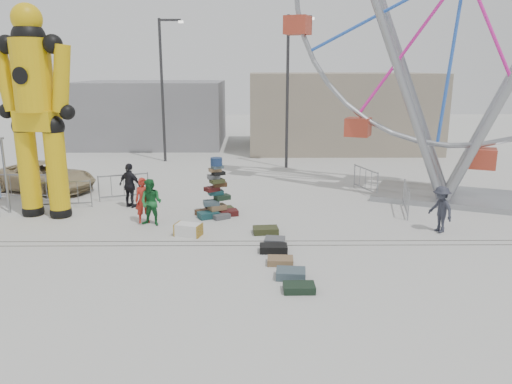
{
  "coord_description": "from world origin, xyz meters",
  "views": [
    {
      "loc": [
        1.11,
        -13.98,
        5.36
      ],
      "look_at": [
        1.24,
        1.74,
        1.43
      ],
      "focal_mm": 35.0,
      "sensor_mm": 36.0,
      "label": 1
    }
  ],
  "objects_px": {
    "ferris_wheel": "(463,1)",
    "lamp_post_left": "(164,83)",
    "barricade_dummy_a": "(23,187)",
    "parked_suv": "(44,177)",
    "barricade_wheel_back": "(365,180)",
    "crash_test_dummy": "(36,105)",
    "steamer_trunk": "(188,230)",
    "pedestrian_green": "(151,202)",
    "barricade_wheel_front": "(406,199)",
    "pedestrian_grey": "(441,209)",
    "suitcase_tower": "(216,200)",
    "barricade_dummy_c": "(124,187)",
    "pedestrian_red": "(144,200)",
    "lamp_post_right": "(289,85)",
    "barricade_dummy_b": "(65,194)",
    "pedestrian_black": "(130,186)"
  },
  "relations": [
    {
      "from": "barricade_dummy_a",
      "to": "pedestrian_grey",
      "type": "bearing_deg",
      "value": -13.75
    },
    {
      "from": "steamer_trunk",
      "to": "pedestrian_green",
      "type": "distance_m",
      "value": 1.9
    },
    {
      "from": "crash_test_dummy",
      "to": "parked_suv",
      "type": "height_order",
      "value": "crash_test_dummy"
    },
    {
      "from": "barricade_dummy_b",
      "to": "barricade_wheel_back",
      "type": "distance_m",
      "value": 12.55
    },
    {
      "from": "barricade_dummy_a",
      "to": "barricade_dummy_b",
      "type": "xyz_separation_m",
      "value": [
        2.23,
        -1.34,
        0.0
      ]
    },
    {
      "from": "suitcase_tower",
      "to": "pedestrian_black",
      "type": "distance_m",
      "value": 3.66
    },
    {
      "from": "steamer_trunk",
      "to": "crash_test_dummy",
      "type": "bearing_deg",
      "value": 174.86
    },
    {
      "from": "crash_test_dummy",
      "to": "barricade_wheel_back",
      "type": "distance_m",
      "value": 13.54
    },
    {
      "from": "lamp_post_right",
      "to": "lamp_post_left",
      "type": "relative_size",
      "value": 1.0
    },
    {
      "from": "steamer_trunk",
      "to": "ferris_wheel",
      "type": "bearing_deg",
      "value": 41.98
    },
    {
      "from": "suitcase_tower",
      "to": "pedestrian_grey",
      "type": "xyz_separation_m",
      "value": [
        7.6,
        -1.95,
        0.17
      ]
    },
    {
      "from": "suitcase_tower",
      "to": "barricade_dummy_c",
      "type": "bearing_deg",
      "value": 126.69
    },
    {
      "from": "barricade_dummy_a",
      "to": "parked_suv",
      "type": "relative_size",
      "value": 0.43
    },
    {
      "from": "suitcase_tower",
      "to": "pedestrian_red",
      "type": "height_order",
      "value": "suitcase_tower"
    },
    {
      "from": "barricade_wheel_front",
      "to": "pedestrian_red",
      "type": "height_order",
      "value": "pedestrian_red"
    },
    {
      "from": "steamer_trunk",
      "to": "pedestrian_green",
      "type": "bearing_deg",
      "value": 158.79
    },
    {
      "from": "barricade_dummy_a",
      "to": "barricade_wheel_back",
      "type": "xyz_separation_m",
      "value": [
        14.54,
        1.06,
        0.0
      ]
    },
    {
      "from": "suitcase_tower",
      "to": "pedestrian_red",
      "type": "bearing_deg",
      "value": 175.07
    },
    {
      "from": "barricade_wheel_front",
      "to": "barricade_wheel_back",
      "type": "bearing_deg",
      "value": 26.56
    },
    {
      "from": "barricade_dummy_a",
      "to": "pedestrian_red",
      "type": "distance_m",
      "value": 6.59
    },
    {
      "from": "barricade_wheel_back",
      "to": "crash_test_dummy",
      "type": "bearing_deg",
      "value": -91.73
    },
    {
      "from": "barricade_dummy_a",
      "to": "crash_test_dummy",
      "type": "bearing_deg",
      "value": -49.42
    },
    {
      "from": "barricade_wheel_front",
      "to": "pedestrian_grey",
      "type": "relative_size",
      "value": 1.27
    },
    {
      "from": "lamp_post_right",
      "to": "barricade_dummy_b",
      "type": "height_order",
      "value": "lamp_post_right"
    },
    {
      "from": "barricade_dummy_b",
      "to": "steamer_trunk",
      "type": "bearing_deg",
      "value": -41.0
    },
    {
      "from": "suitcase_tower",
      "to": "barricade_dummy_a",
      "type": "height_order",
      "value": "suitcase_tower"
    },
    {
      "from": "ferris_wheel",
      "to": "barricade_wheel_back",
      "type": "bearing_deg",
      "value": -176.18
    },
    {
      "from": "steamer_trunk",
      "to": "lamp_post_right",
      "type": "bearing_deg",
      "value": 87.77
    },
    {
      "from": "lamp_post_left",
      "to": "crash_test_dummy",
      "type": "height_order",
      "value": "lamp_post_left"
    },
    {
      "from": "crash_test_dummy",
      "to": "pedestrian_grey",
      "type": "distance_m",
      "value": 14.43
    },
    {
      "from": "pedestrian_green",
      "to": "barricade_dummy_b",
      "type": "bearing_deg",
      "value": 166.18
    },
    {
      "from": "barricade_dummy_b",
      "to": "crash_test_dummy",
      "type": "bearing_deg",
      "value": -114.32
    },
    {
      "from": "steamer_trunk",
      "to": "barricade_dummy_b",
      "type": "distance_m",
      "value": 6.23
    },
    {
      "from": "pedestrian_red",
      "to": "barricade_wheel_front",
      "type": "bearing_deg",
      "value": -5.92
    },
    {
      "from": "suitcase_tower",
      "to": "pedestrian_black",
      "type": "bearing_deg",
      "value": 138.08
    },
    {
      "from": "barricade_dummy_c",
      "to": "barricade_wheel_front",
      "type": "height_order",
      "value": "same"
    },
    {
      "from": "lamp_post_left",
      "to": "pedestrian_black",
      "type": "height_order",
      "value": "lamp_post_left"
    },
    {
      "from": "ferris_wheel",
      "to": "lamp_post_left",
      "type": "bearing_deg",
      "value": 169.44
    },
    {
      "from": "lamp_post_left",
      "to": "crash_test_dummy",
      "type": "bearing_deg",
      "value": -103.21
    },
    {
      "from": "barricade_dummy_c",
      "to": "crash_test_dummy",
      "type": "bearing_deg",
      "value": -155.5
    },
    {
      "from": "lamp_post_right",
      "to": "parked_suv",
      "type": "relative_size",
      "value": 1.71
    },
    {
      "from": "pedestrian_grey",
      "to": "lamp_post_right",
      "type": "bearing_deg",
      "value": 179.48
    },
    {
      "from": "suitcase_tower",
      "to": "barricade_dummy_b",
      "type": "height_order",
      "value": "suitcase_tower"
    },
    {
      "from": "lamp_post_right",
      "to": "steamer_trunk",
      "type": "xyz_separation_m",
      "value": [
        -4.07,
        -11.42,
        -4.28
      ]
    },
    {
      "from": "pedestrian_red",
      "to": "steamer_trunk",
      "type": "bearing_deg",
      "value": -52.29
    },
    {
      "from": "steamer_trunk",
      "to": "parked_suv",
      "type": "height_order",
      "value": "parked_suv"
    },
    {
      "from": "lamp_post_right",
      "to": "parked_suv",
      "type": "height_order",
      "value": "lamp_post_right"
    },
    {
      "from": "crash_test_dummy",
      "to": "barricade_dummy_b",
      "type": "bearing_deg",
      "value": 85.65
    },
    {
      "from": "barricade_dummy_b",
      "to": "barricade_dummy_c",
      "type": "bearing_deg",
      "value": 23.35
    },
    {
      "from": "barricade_dummy_a",
      "to": "pedestrian_grey",
      "type": "height_order",
      "value": "pedestrian_grey"
    }
  ]
}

